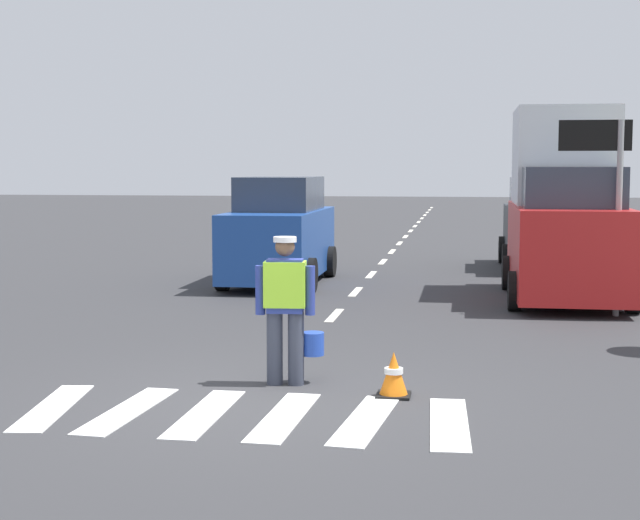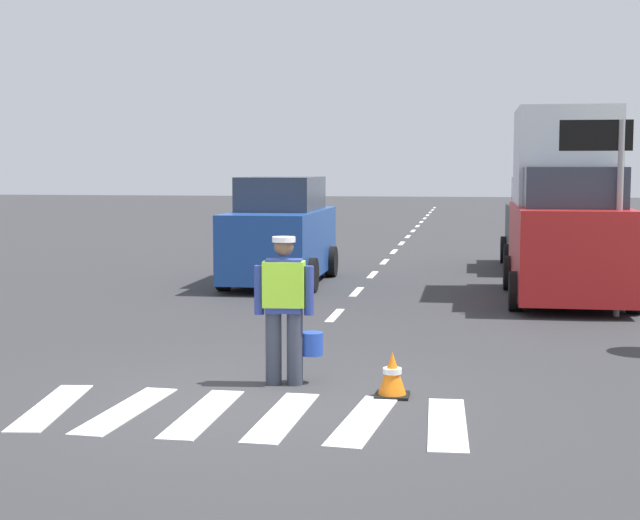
# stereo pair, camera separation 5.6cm
# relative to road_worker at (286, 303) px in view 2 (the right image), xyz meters

# --- Properties ---
(ground_plane) EXTENTS (96.00, 96.00, 0.00)m
(ground_plane) POSITION_rel_road_worker_xyz_m (-0.17, 20.31, -0.93)
(ground_plane) COLOR #333335
(crosswalk_stripes) EXTENTS (4.52, 1.93, 0.01)m
(crosswalk_stripes) POSITION_rel_road_worker_xyz_m (-0.17, -1.40, -0.92)
(crosswalk_stripes) COLOR white
(crosswalk_stripes) RESTS_ON ground
(lane_center_line) EXTENTS (0.14, 46.40, 0.01)m
(lane_center_line) POSITION_rel_road_worker_xyz_m (-0.17, 24.51, -0.93)
(lane_center_line) COLOR silver
(lane_center_line) RESTS_ON ground
(road_worker) EXTENTS (0.75, 0.41, 1.67)m
(road_worker) POSITION_rel_road_worker_xyz_m (0.00, 0.00, 0.00)
(road_worker) COLOR #383D4C
(road_worker) RESTS_ON ground
(lane_direction_sign) EXTENTS (1.16, 0.11, 3.20)m
(lane_direction_sign) POSITION_rel_road_worker_xyz_m (4.17, 5.70, 1.48)
(lane_direction_sign) COLOR gray
(lane_direction_sign) RESTS_ON ground
(traffic_cone_near) EXTENTS (0.36, 0.36, 0.48)m
(traffic_cone_near) POSITION_rel_road_worker_xyz_m (1.22, -0.39, -0.69)
(traffic_cone_near) COLOR black
(traffic_cone_near) RESTS_ON ground
(delivery_truck) EXTENTS (2.16, 4.60, 3.54)m
(delivery_truck) POSITION_rel_road_worker_xyz_m (3.76, 7.66, 0.68)
(delivery_truck) COLOR red
(delivery_truck) RESTS_ON ground
(car_parked_far) EXTENTS (1.99, 3.99, 2.19)m
(car_parked_far) POSITION_rel_road_worker_xyz_m (3.77, 13.00, 0.09)
(car_parked_far) COLOR black
(car_parked_far) RESTS_ON ground
(car_oncoming_lead) EXTENTS (1.97, 4.39, 2.23)m
(car_oncoming_lead) POSITION_rel_road_worker_xyz_m (-1.92, 9.22, 0.11)
(car_oncoming_lead) COLOR #1E4799
(car_oncoming_lead) RESTS_ON ground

